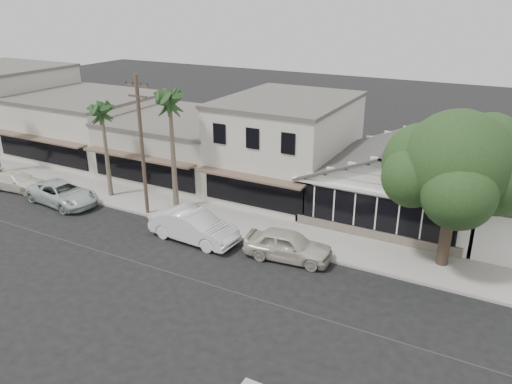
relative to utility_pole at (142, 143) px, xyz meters
The scene contains 15 objects.
ground 11.44m from the utility_pole, 30.02° to the right, with size 140.00×140.00×0.00m, color black.
sidewalk_north 5.06m from the utility_pole, 57.17° to the left, with size 90.00×3.50×0.15m, color #9E9991.
corner_shop 15.93m from the utility_pole, 27.45° to the left, with size 10.40×8.60×5.10m.
row_building_near 10.36m from the utility_pole, 54.14° to the left, with size 8.00×10.00×6.50m, color silver.
row_building_midnear 9.23m from the utility_pole, 109.87° to the left, with size 10.00×10.00×4.20m, color #AFAC9D.
row_building_midfar 16.01m from the utility_pole, 148.42° to the left, with size 11.00×10.00×5.00m, color silver.
row_building_far 25.90m from the utility_pole, 161.28° to the left, with size 11.00×10.00×6.80m, color #AFAC9D.
utility_pole is the anchor object (origin of this frame).
car_0 11.25m from the utility_pole, ahead, with size 1.92×4.78×1.63m, color beige.
car_1 6.35m from the utility_pole, 18.29° to the right, with size 1.89×5.42×1.79m, color white.
car_2 7.53m from the utility_pole, 168.39° to the right, with size 2.50×5.43×1.51m, color #B8C6BF.
car_3 12.01m from the utility_pole, behind, with size 1.87×4.59×1.33m, color white.
shade_tree 18.04m from the utility_pole, ahead, with size 7.50×6.78×8.32m.
palm_east 3.07m from the utility_pole, 52.49° to the left, with size 3.35×3.35×8.38m.
palm_mid 4.60m from the utility_pole, 164.54° to the left, with size 2.89×2.89×7.08m.
Camera 1 is at (11.23, -17.57, 13.24)m, focal length 35.00 mm.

